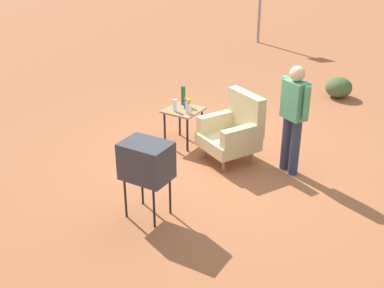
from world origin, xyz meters
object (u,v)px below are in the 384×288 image
Objects in this scene: armchair at (234,130)px; soda_can_blue at (186,105)px; side_table at (183,114)px; bottle_short_clear at (175,105)px; bottle_wine_green at (183,95)px; tv_on_stand at (146,161)px; flower_vase at (188,105)px; person_standing at (294,113)px.

soda_can_blue is (-0.96, 0.10, 0.17)m from armchair.
armchair is 0.98m from side_table.
bottle_wine_green is at bearing 98.46° from bottle_short_clear.
tv_on_stand is at bearing -67.43° from bottle_wine_green.
bottle_short_clear is 0.24m from flower_vase.
armchair is 1.74× the size of side_table.
soda_can_blue is at bearing 61.40° from bottle_short_clear.
side_table is 0.31m from flower_vase.
person_standing is (0.90, 0.09, 0.44)m from armchair.
flower_vase is (-0.65, 1.96, -0.02)m from tv_on_stand.
person_standing is (1.07, 2.09, 0.16)m from tv_on_stand.
armchair reaches higher than soda_can_blue.
tv_on_stand is 2.35m from person_standing.
bottle_wine_green is (-2.00, 0.16, -0.17)m from person_standing.
bottle_wine_green is 0.41m from flower_vase.
tv_on_stand is 8.44× the size of soda_can_blue.
bottle_wine_green reaches higher than soda_can_blue.
person_standing is at bearing 0.85° from side_table.
bottle_wine_green is 1.60× the size of bottle_short_clear.
side_table is 1.93m from person_standing.
soda_can_blue is at bearing 173.76° from armchair.
bottle_short_clear is at bearing -118.60° from soda_can_blue.
tv_on_stand is 3.89× the size of flower_vase.
armchair reaches higher than flower_vase.
flower_vase is (0.28, -0.29, -0.01)m from bottle_wine_green.
tv_on_stand is 5.15× the size of bottle_short_clear.
soda_can_blue reaches higher than side_table.
tv_on_stand is 3.22× the size of bottle_wine_green.
armchair is 8.69× the size of soda_can_blue.
armchair is at bearing -6.24° from soda_can_blue.
side_table is at bearing -179.15° from person_standing.
armchair is 2.02m from tv_on_stand.
soda_can_blue is at bearing 179.62° from person_standing.
armchair is 1.16m from bottle_wine_green.
tv_on_stand is at bearing -94.78° from armchair.
soda_can_blue is at bearing 58.29° from side_table.
person_standing is 1.97m from bottle_short_clear.
tv_on_stand is 2.43m from bottle_wine_green.
side_table is 0.25m from bottle_short_clear.
soda_can_blue is 0.22m from flower_vase.
tv_on_stand is at bearing -71.65° from flower_vase.
flower_vase is (0.24, 0.03, 0.05)m from bottle_short_clear.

